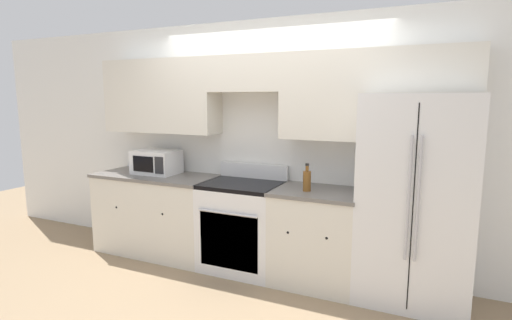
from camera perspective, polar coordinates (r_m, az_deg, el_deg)
name	(u,v)px	position (r m, az deg, el deg)	size (l,w,h in m)	color
ground_plane	(243,283)	(4.09, -1.89, -17.10)	(12.00, 12.00, 0.00)	#937A5B
wall_back	(267,123)	(4.20, 1.62, 5.31)	(8.00, 0.39, 2.60)	white
lower_cabinets_left	(157,213)	(4.81, -13.93, -7.42)	(1.44, 0.64, 0.92)	silver
lower_cabinets_right	(316,237)	(3.96, 8.59, -10.79)	(0.82, 0.64, 0.92)	silver
oven_range	(242,226)	(4.24, -1.98, -9.34)	(0.80, 0.65, 1.08)	white
refrigerator	(415,199)	(3.78, 21.82, -5.18)	(0.93, 0.81, 1.83)	white
microwave	(157,162)	(4.75, -14.03, -0.28)	(0.50, 0.36, 0.27)	white
bottle	(307,180)	(3.77, 7.29, -2.88)	(0.07, 0.07, 0.26)	brown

